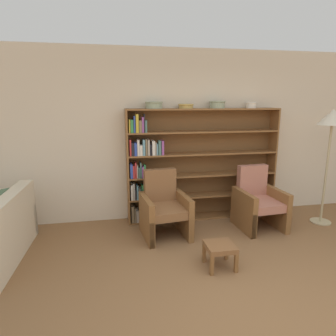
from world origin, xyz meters
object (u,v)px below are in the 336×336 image
object	(u,v)px
bowl_olive	(251,105)
floor_lamp	(332,124)
armchair_leather	(164,208)
armchair_cushioned	(258,202)
bowl_slate	(154,105)
bookshelf	(189,166)
footstool	(220,249)
bowl_stoneware	(186,106)
bowl_terracotta	(217,104)

from	to	relation	value
bowl_olive	floor_lamp	size ratio (longest dim) A/B	0.10
armchair_leather	armchair_cushioned	world-z (taller)	same
bowl_slate	bowl_olive	distance (m)	1.60
bowl_olive	floor_lamp	distance (m)	1.24
bookshelf	footstool	xyz separation A→B (m)	(-0.03, -1.59, -0.65)
bowl_stoneware	armchair_leather	xyz separation A→B (m)	(-0.45, -0.55, -1.46)
bowl_slate	armchair_cushioned	bearing A→B (deg)	-19.73
armchair_leather	bowl_stoneware	bearing A→B (deg)	-135.20
floor_lamp	bowl_olive	bearing A→B (deg)	150.30
bookshelf	bowl_slate	size ratio (longest dim) A/B	8.98
armchair_cushioned	bowl_slate	bearing A→B (deg)	-23.59
bowl_terracotta	armchair_leather	distance (m)	1.85
bowl_slate	armchair_leather	bearing A→B (deg)	-84.26
bookshelf	footstool	world-z (taller)	bookshelf
bowl_olive	bowl_terracotta	bearing A→B (deg)	180.00
bowl_terracotta	armchair_leather	size ratio (longest dim) A/B	0.27
armchair_leather	floor_lamp	xyz separation A→B (m)	(2.59, -0.04, 1.20)
armchair_leather	floor_lamp	size ratio (longest dim) A/B	0.52
bowl_stoneware	bowl_olive	bearing A→B (deg)	0.00
floor_lamp	bookshelf	bearing A→B (deg)	163.43
bowl_slate	bowl_terracotta	size ratio (longest dim) A/B	1.07
bookshelf	floor_lamp	bearing A→B (deg)	-16.57
bowl_slate	armchair_leather	distance (m)	1.58
bowl_olive	bowl_slate	bearing A→B (deg)	180.00
armchair_cushioned	floor_lamp	size ratio (longest dim) A/B	0.52
bookshelf	bowl_slate	world-z (taller)	bowl_slate
bowl_stoneware	bowl_terracotta	world-z (taller)	bowl_terracotta
bowl_slate	armchair_leather	xyz separation A→B (m)	(0.06, -0.55, -1.48)
bowl_terracotta	armchair_cushioned	bearing A→B (deg)	-46.53
bowl_slate	bowl_olive	size ratio (longest dim) A/B	1.54
bowl_terracotta	bowl_slate	bearing A→B (deg)	180.00
bowl_olive	armchair_leather	world-z (taller)	bowl_olive
bowl_stoneware	floor_lamp	distance (m)	2.24
armchair_leather	bowl_slate	bearing A→B (deg)	-90.48
bookshelf	armchair_cushioned	size ratio (longest dim) A/B	2.64
footstool	bowl_stoneware	bearing A→B (deg)	91.48
bowl_olive	armchair_leather	xyz separation A→B (m)	(-1.54, -0.55, -1.48)
bowl_terracotta	floor_lamp	distance (m)	1.76
bookshelf	armchair_cushioned	distance (m)	1.23
armchair_cushioned	floor_lamp	world-z (taller)	floor_lamp
bowl_slate	floor_lamp	size ratio (longest dim) A/B	0.15
bowl_stoneware	bowl_olive	size ratio (longest dim) A/B	1.35
bowl_terracotta	bowl_olive	distance (m)	0.58
bowl_slate	floor_lamp	distance (m)	2.73
armchair_leather	floor_lamp	distance (m)	2.86
bowl_terracotta	armchair_leather	world-z (taller)	bowl_terracotta
bookshelf	bowl_stoneware	xyz separation A→B (m)	(-0.07, -0.02, 0.98)
bowl_slate	floor_lamp	world-z (taller)	bowl_slate
bowl_stoneware	armchair_cushioned	size ratio (longest dim) A/B	0.26
bowl_stoneware	floor_lamp	xyz separation A→B (m)	(2.14, -0.60, -0.26)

